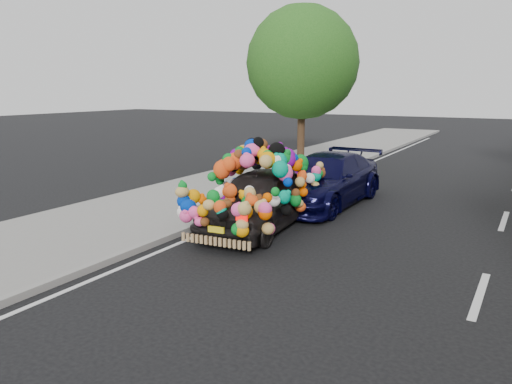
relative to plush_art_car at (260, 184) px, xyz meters
The scene contains 7 objects.
ground 2.20m from the plush_art_car, 54.27° to the right, with size 100.00×100.00×0.00m, color black.
sidewalk 3.66m from the plush_art_car, 153.24° to the right, with size 4.00×60.00×0.12m, color gray.
kerb 2.21m from the plush_art_car, 127.15° to the right, with size 0.15×60.00×0.13m, color gray.
lane_markings 5.10m from the plush_art_car, 18.54° to the right, with size 6.00×50.00×0.01m, color silver, non-canonical shape.
tree_near_sidewalk 8.87m from the plush_art_car, 108.56° to the left, with size 4.20×4.20×6.13m.
plush_art_car is the anchor object (origin of this frame).
navy_sedan 2.95m from the plush_art_car, 82.50° to the left, with size 1.91×4.69×1.36m, color black.
Camera 1 is at (4.18, -7.86, 3.09)m, focal length 35.00 mm.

